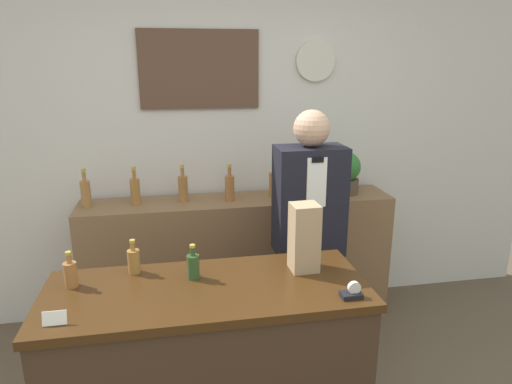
{
  "coord_description": "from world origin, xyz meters",
  "views": [
    {
      "loc": [
        -0.37,
        -1.37,
        1.92
      ],
      "look_at": [
        0.09,
        1.12,
        1.19
      ],
      "focal_mm": 32.0,
      "sensor_mm": 36.0,
      "label": 1
    }
  ],
  "objects_px": {
    "tape_dispenser": "(352,292)",
    "paper_bag": "(304,237)",
    "shopkeeper": "(308,243)",
    "potted_plant": "(345,172)"
  },
  "relations": [
    {
      "from": "shopkeeper",
      "to": "paper_bag",
      "type": "relative_size",
      "value": 4.95
    },
    {
      "from": "potted_plant",
      "to": "tape_dispenser",
      "type": "height_order",
      "value": "potted_plant"
    },
    {
      "from": "potted_plant",
      "to": "tape_dispenser",
      "type": "bearing_deg",
      "value": -109.88
    },
    {
      "from": "potted_plant",
      "to": "shopkeeper",
      "type": "bearing_deg",
      "value": -128.29
    },
    {
      "from": "tape_dispenser",
      "to": "paper_bag",
      "type": "bearing_deg",
      "value": 113.16
    },
    {
      "from": "paper_bag",
      "to": "tape_dispenser",
      "type": "height_order",
      "value": "paper_bag"
    },
    {
      "from": "paper_bag",
      "to": "tape_dispenser",
      "type": "xyz_separation_m",
      "value": [
        0.13,
        -0.3,
        -0.14
      ]
    },
    {
      "from": "shopkeeper",
      "to": "potted_plant",
      "type": "height_order",
      "value": "shopkeeper"
    },
    {
      "from": "paper_bag",
      "to": "tape_dispenser",
      "type": "bearing_deg",
      "value": -66.84
    },
    {
      "from": "paper_bag",
      "to": "shopkeeper",
      "type": "bearing_deg",
      "value": 70.81
    }
  ]
}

